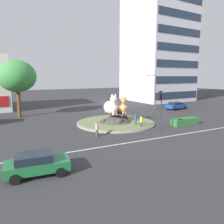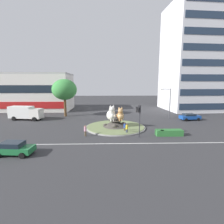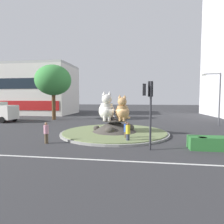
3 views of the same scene
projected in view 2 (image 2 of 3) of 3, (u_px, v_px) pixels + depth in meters
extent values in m
plane|color=#333335|center=(115.00, 128.00, 30.71)|extent=(160.00, 160.00, 0.00)
cube|color=silver|center=(118.00, 144.00, 22.58)|extent=(112.00, 0.20, 0.01)
cylinder|color=gray|center=(115.00, 127.00, 30.69)|extent=(10.62, 10.62, 0.18)
cylinder|color=#707F51|center=(115.00, 126.00, 30.67)|extent=(10.19, 10.19, 0.08)
cone|color=#423D38|center=(115.00, 123.00, 30.57)|extent=(4.35, 4.35, 1.16)
cylinder|color=#423D38|center=(115.00, 120.00, 30.48)|extent=(2.39, 2.39, 0.12)
ellipsoid|color=#423D38|center=(124.00, 124.00, 30.65)|extent=(0.95, 0.95, 0.76)
ellipsoid|color=#423D38|center=(116.00, 123.00, 32.39)|extent=(0.56, 0.43, 0.45)
ellipsoid|color=#423D38|center=(105.00, 125.00, 30.59)|extent=(0.65, 0.57, 0.52)
ellipsoid|color=#423D38|center=(114.00, 126.00, 29.08)|extent=(0.91, 0.68, 0.73)
ellipsoid|color=silver|center=(111.00, 115.00, 30.22)|extent=(2.02, 2.69, 1.76)
cylinder|color=silver|center=(112.00, 115.00, 29.73)|extent=(1.36, 1.36, 1.10)
sphere|color=silver|center=(112.00, 109.00, 29.40)|extent=(0.97, 0.97, 0.97)
torus|color=silver|center=(112.00, 118.00, 31.38)|extent=(1.01, 1.01, 0.22)
cone|color=silver|center=(113.00, 106.00, 29.37)|extent=(0.47, 0.47, 0.39)
cone|color=silver|center=(110.00, 106.00, 29.25)|extent=(0.47, 0.47, 0.39)
cylinder|color=silver|center=(113.00, 120.00, 29.54)|extent=(0.31, 0.31, 0.44)
cylinder|color=silver|center=(111.00, 120.00, 29.45)|extent=(0.31, 0.31, 0.44)
ellipsoid|color=tan|center=(120.00, 116.00, 30.19)|extent=(1.47, 2.20, 1.55)
cylinder|color=tan|center=(120.00, 115.00, 29.75)|extent=(1.06, 1.06, 0.97)
sphere|color=tan|center=(120.00, 111.00, 29.45)|extent=(0.85, 0.85, 0.85)
torus|color=tan|center=(121.00, 118.00, 31.18)|extent=(1.01, 1.01, 0.19)
cone|color=tan|center=(122.00, 108.00, 29.39)|extent=(0.37, 0.37, 0.35)
cone|color=tan|center=(119.00, 108.00, 29.35)|extent=(0.37, 0.37, 0.35)
cylinder|color=tan|center=(122.00, 120.00, 29.54)|extent=(0.27, 0.27, 0.39)
cylinder|color=tan|center=(120.00, 120.00, 29.51)|extent=(0.27, 0.27, 0.39)
cylinder|color=#2D2D33|center=(140.00, 122.00, 24.90)|extent=(0.14, 0.14, 4.72)
cube|color=black|center=(139.00, 109.00, 24.81)|extent=(0.34, 0.27, 1.05)
sphere|color=#360606|center=(139.00, 107.00, 24.83)|extent=(0.18, 0.18, 0.18)
sphere|color=#392706|center=(139.00, 109.00, 24.88)|extent=(0.18, 0.18, 0.18)
sphere|color=green|center=(139.00, 111.00, 24.94)|extent=(0.18, 0.18, 0.18)
cube|color=black|center=(137.00, 110.00, 24.54)|extent=(0.23, 0.30, 0.80)
cube|color=silver|center=(28.00, 93.00, 50.44)|extent=(25.18, 10.67, 10.23)
cube|color=#B21919|center=(19.00, 105.00, 45.64)|extent=(24.16, 0.14, 1.84)
cube|color=#19232D|center=(18.00, 89.00, 44.95)|extent=(23.15, 0.10, 2.05)
cube|color=#B2B2AD|center=(26.00, 74.00, 49.55)|extent=(25.18, 10.67, 0.50)
cube|color=silver|center=(193.00, 59.00, 49.69)|extent=(15.53, 15.49, 29.61)
cube|color=#233347|center=(204.00, 107.00, 44.65)|extent=(13.68, 1.02, 1.68)
cube|color=#233347|center=(206.00, 92.00, 44.04)|extent=(13.68, 1.02, 1.68)
cube|color=#233347|center=(207.00, 78.00, 43.43)|extent=(13.68, 1.02, 1.68)
cube|color=#233347|center=(208.00, 63.00, 42.81)|extent=(13.68, 1.02, 1.68)
cube|color=#233347|center=(210.00, 47.00, 42.20)|extent=(13.68, 1.02, 1.68)
cube|color=#233347|center=(211.00, 31.00, 41.58)|extent=(13.68, 1.02, 1.68)
cube|color=#233347|center=(213.00, 15.00, 40.97)|extent=(13.68, 1.02, 1.68)
cube|color=#2D7033|center=(169.00, 133.00, 26.05)|extent=(4.02, 1.20, 0.90)
cylinder|color=brown|center=(65.00, 108.00, 40.86)|extent=(0.60, 0.60, 4.11)
ellipsoid|color=#3D8E42|center=(64.00, 90.00, 40.14)|extent=(5.75, 5.75, 4.89)
cylinder|color=#4C4C51|center=(170.00, 104.00, 37.83)|extent=(0.16, 0.16, 6.69)
cylinder|color=#4C4C51|center=(166.00, 89.00, 37.31)|extent=(1.95, 0.19, 0.10)
cube|color=silver|center=(162.00, 90.00, 37.34)|extent=(0.50, 0.24, 0.16)
cylinder|color=#33384C|center=(127.00, 132.00, 26.84)|extent=(0.27, 0.27, 0.77)
cylinder|color=yellow|center=(127.00, 127.00, 26.72)|extent=(0.35, 0.35, 0.67)
sphere|color=brown|center=(127.00, 124.00, 26.65)|extent=(0.22, 0.22, 0.22)
cylinder|color=brown|center=(85.00, 134.00, 25.74)|extent=(0.28, 0.28, 0.78)
cylinder|color=pink|center=(85.00, 129.00, 25.62)|extent=(0.38, 0.38, 0.67)
sphere|color=#936B4C|center=(85.00, 126.00, 25.55)|extent=(0.22, 0.22, 0.22)
cylinder|color=brown|center=(125.00, 130.00, 27.82)|extent=(0.25, 0.25, 0.75)
cylinder|color=#284CB2|center=(125.00, 126.00, 27.71)|extent=(0.34, 0.34, 0.65)
sphere|color=brown|center=(125.00, 123.00, 27.63)|extent=(0.21, 0.21, 0.21)
cube|color=#1E6B38|center=(15.00, 149.00, 18.97)|extent=(4.21, 2.16, 0.64)
cube|color=#19232D|center=(12.00, 144.00, 18.88)|extent=(2.41, 1.79, 0.52)
cylinder|color=black|center=(31.00, 149.00, 19.85)|extent=(0.66, 0.27, 0.64)
cylinder|color=black|center=(22.00, 156.00, 18.05)|extent=(0.66, 0.27, 0.64)
cylinder|color=black|center=(9.00, 149.00, 19.99)|extent=(0.66, 0.27, 0.64)
cube|color=#19479E|center=(190.00, 117.00, 36.80)|extent=(4.38, 2.29, 0.68)
cube|color=#19232D|center=(189.00, 115.00, 36.68)|extent=(2.52, 1.86, 0.43)
cylinder|color=black|center=(193.00, 118.00, 37.94)|extent=(0.66, 0.29, 0.64)
cylinder|color=black|center=(198.00, 119.00, 36.17)|extent=(0.66, 0.29, 0.64)
cylinder|color=black|center=(181.00, 118.00, 37.54)|extent=(0.66, 0.29, 0.64)
cylinder|color=black|center=(186.00, 120.00, 35.77)|extent=(0.66, 0.29, 0.64)
cube|color=silver|center=(37.00, 113.00, 36.67)|extent=(2.44, 2.48, 2.03)
cube|color=silver|center=(21.00, 112.00, 37.10)|extent=(5.23, 2.94, 2.50)
cylinder|color=black|center=(40.00, 117.00, 37.89)|extent=(0.94, 0.44, 0.90)
cylinder|color=black|center=(34.00, 119.00, 35.77)|extent=(0.94, 0.44, 0.90)
cylinder|color=black|center=(21.00, 117.00, 38.51)|extent=(0.94, 0.44, 0.90)
cylinder|color=black|center=(14.00, 119.00, 36.39)|extent=(0.94, 0.44, 0.90)
cylinder|color=#2D4233|center=(162.00, 133.00, 25.73)|extent=(0.56, 0.56, 0.90)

